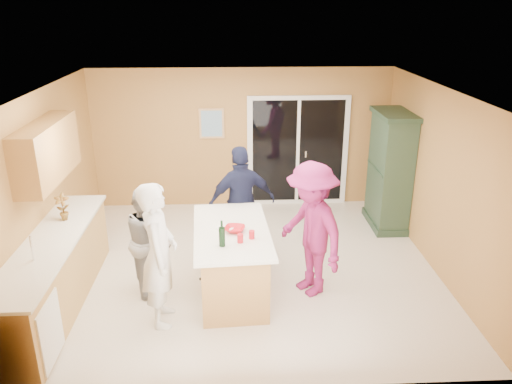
{
  "coord_description": "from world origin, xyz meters",
  "views": [
    {
      "loc": [
        -0.17,
        -6.52,
        3.69
      ],
      "look_at": [
        0.15,
        0.1,
        1.15
      ],
      "focal_mm": 35.0,
      "sensor_mm": 36.0,
      "label": 1
    }
  ],
  "objects_px": {
    "green_hutch": "(390,172)",
    "woman_grey": "(149,240)",
    "kitchen_island": "(232,263)",
    "woman_magenta": "(311,230)",
    "woman_white": "(159,255)",
    "woman_navy": "(242,203)"
  },
  "relations": [
    {
      "from": "woman_white",
      "to": "woman_navy",
      "type": "distance_m",
      "value": 1.92
    },
    {
      "from": "woman_magenta",
      "to": "woman_navy",
      "type": "bearing_deg",
      "value": -167.41
    },
    {
      "from": "woman_navy",
      "to": "green_hutch",
      "type": "bearing_deg",
      "value": -172.43
    },
    {
      "from": "green_hutch",
      "to": "woman_navy",
      "type": "height_order",
      "value": "green_hutch"
    },
    {
      "from": "woman_white",
      "to": "woman_grey",
      "type": "distance_m",
      "value": 0.8
    },
    {
      "from": "green_hutch",
      "to": "woman_magenta",
      "type": "relative_size",
      "value": 1.1
    },
    {
      "from": "woman_white",
      "to": "woman_navy",
      "type": "height_order",
      "value": "woman_white"
    },
    {
      "from": "green_hutch",
      "to": "woman_white",
      "type": "relative_size",
      "value": 1.12
    },
    {
      "from": "kitchen_island",
      "to": "woman_white",
      "type": "relative_size",
      "value": 1.02
    },
    {
      "from": "kitchen_island",
      "to": "woman_magenta",
      "type": "bearing_deg",
      "value": -3.96
    },
    {
      "from": "green_hutch",
      "to": "woman_navy",
      "type": "distance_m",
      "value": 2.74
    },
    {
      "from": "kitchen_island",
      "to": "green_hutch",
      "type": "distance_m",
      "value": 3.44
    },
    {
      "from": "kitchen_island",
      "to": "woman_grey",
      "type": "relative_size",
      "value": 1.24
    },
    {
      "from": "green_hutch",
      "to": "woman_white",
      "type": "xyz_separation_m",
      "value": [
        -3.55,
        -2.65,
        -0.08
      ]
    },
    {
      "from": "woman_grey",
      "to": "woman_navy",
      "type": "bearing_deg",
      "value": -69.8
    },
    {
      "from": "woman_magenta",
      "to": "green_hutch",
      "type": "bearing_deg",
      "value": 114.06
    },
    {
      "from": "green_hutch",
      "to": "woman_grey",
      "type": "height_order",
      "value": "green_hutch"
    },
    {
      "from": "woman_white",
      "to": "woman_magenta",
      "type": "bearing_deg",
      "value": -76.26
    },
    {
      "from": "green_hutch",
      "to": "woman_white",
      "type": "height_order",
      "value": "green_hutch"
    },
    {
      "from": "woman_navy",
      "to": "kitchen_island",
      "type": "bearing_deg",
      "value": 67.16
    },
    {
      "from": "woman_white",
      "to": "woman_magenta",
      "type": "distance_m",
      "value": 1.98
    },
    {
      "from": "kitchen_island",
      "to": "woman_grey",
      "type": "distance_m",
      "value": 1.15
    }
  ]
}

